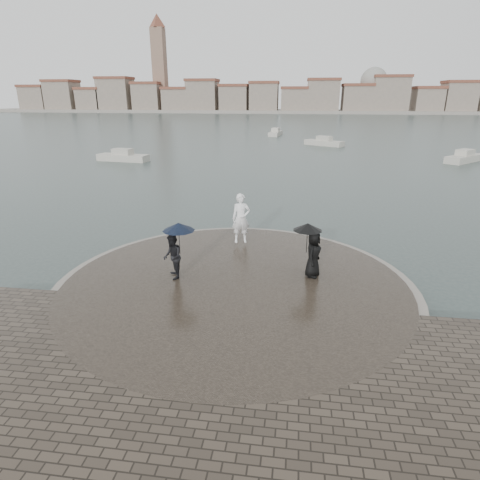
# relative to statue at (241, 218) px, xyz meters

# --- Properties ---
(ground) EXTENTS (400.00, 400.00, 0.00)m
(ground) POSITION_rel_statue_xyz_m (0.34, -7.57, -1.45)
(ground) COLOR #2B3835
(ground) RESTS_ON ground
(kerb_ring) EXTENTS (12.50, 12.50, 0.32)m
(kerb_ring) POSITION_rel_statue_xyz_m (0.34, -4.07, -1.29)
(kerb_ring) COLOR gray
(kerb_ring) RESTS_ON ground
(quay_tip) EXTENTS (11.90, 11.90, 0.36)m
(quay_tip) POSITION_rel_statue_xyz_m (0.34, -4.07, -1.27)
(quay_tip) COLOR #2D261E
(quay_tip) RESTS_ON ground
(statue) EXTENTS (0.90, 0.70, 2.18)m
(statue) POSITION_rel_statue_xyz_m (0.00, 0.00, 0.00)
(statue) COLOR white
(statue) RESTS_ON quay_tip
(visitor_left) EXTENTS (1.24, 1.14, 2.04)m
(visitor_left) POSITION_rel_statue_xyz_m (-1.79, -4.03, 0.06)
(visitor_left) COLOR black
(visitor_left) RESTS_ON quay_tip
(visitor_right) EXTENTS (1.14, 1.09, 1.95)m
(visitor_right) POSITION_rel_statue_xyz_m (2.96, -3.18, 0.02)
(visitor_right) COLOR black
(visitor_right) RESTS_ON quay_tip
(far_skyline) EXTENTS (260.00, 20.00, 37.00)m
(far_skyline) POSITION_rel_statue_xyz_m (-5.95, 153.13, 4.16)
(far_skyline) COLOR gray
(far_skyline) RESTS_ON ground
(boats) EXTENTS (40.75, 35.33, 1.50)m
(boats) POSITION_rel_statue_xyz_m (2.03, 37.20, -1.07)
(boats) COLOR #B7B3A5
(boats) RESTS_ON ground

